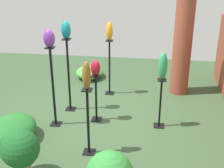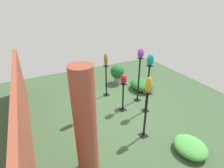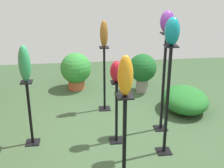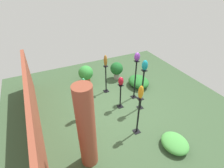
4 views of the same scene
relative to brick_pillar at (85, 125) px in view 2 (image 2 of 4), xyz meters
The scene contains 19 objects.
ground_plane 2.61m from the brick_pillar, 46.89° to the right, with size 8.00×8.00×0.00m, color #385133.
brick_wall_back 1.96m from the brick_pillar, 34.08° to the left, with size 5.60×0.12×1.67m, color brown.
brick_pillar is the anchor object (origin of this frame).
pedestal_ruby 2.44m from the brick_pillar, 47.44° to the right, with size 0.20×0.20×0.95m.
pedestal_teal 2.68m from the brick_pillar, 62.72° to the right, with size 0.20×0.20×1.55m.
pedestal_bronze 3.21m from the brick_pillar, 31.51° to the right, with size 0.20×0.20×1.17m.
pedestal_amber 1.75m from the brick_pillar, 79.45° to the right, with size 0.20×0.20×1.30m.
pedestal_jade 1.88m from the brick_pillar, 15.88° to the right, with size 0.20×0.20×0.98m.
pedestal_violet 3.12m from the brick_pillar, 53.07° to the right, with size 0.20×0.20×1.56m.
art_vase_ruby 2.33m from the brick_pillar, 47.44° to the right, with size 0.19×0.19×0.31m, color maroon.
art_vase_teal 2.69m from the brick_pillar, 62.72° to the right, with size 0.20×0.19×0.35m, color #0F727A.
art_vase_bronze 3.15m from the brick_pillar, 31.51° to the right, with size 0.14×0.13×0.45m, color brown.
art_vase_amber 1.69m from the brick_pillar, 79.45° to the right, with size 0.15×0.15×0.41m, color orange.
art_vase_jade 1.73m from the brick_pillar, 15.88° to the right, with size 0.15×0.16×0.51m, color #2D9356.
art_vase_violet 3.14m from the brick_pillar, 53.07° to the right, with size 0.19×0.21×0.32m, color #6B2D8C.
potted_plant_front_left 3.99m from the brick_pillar, 17.05° to the right, with size 0.64×0.64×0.77m.
potted_plant_mid_right 4.29m from the brick_pillar, 36.06° to the right, with size 0.57×0.57×0.80m.
foliage_bed_east 4.06m from the brick_pillar, 51.17° to the right, with size 0.99×0.81×0.41m, color #236B28.
foliage_bed_west 2.59m from the brick_pillar, 105.11° to the right, with size 0.81×0.72×0.29m, color #479942.
Camera 2 is at (-4.08, 2.39, 3.29)m, focal length 28.00 mm.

